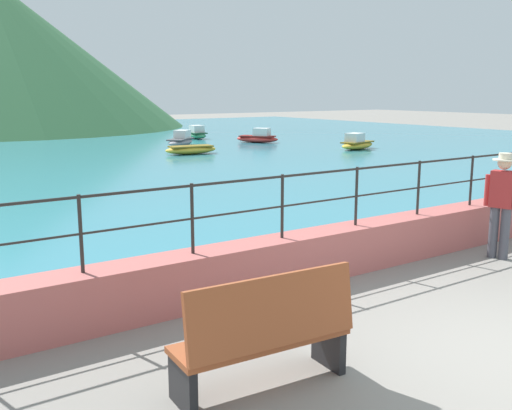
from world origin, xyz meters
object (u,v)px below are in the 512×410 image
bench_main (266,333)px  boat_2 (191,149)px  boat_0 (181,140)px  boat_3 (195,134)px  boat_4 (258,137)px  person_walking (502,200)px  boat_1 (357,143)px

bench_main → boat_2: bench_main is taller
boat_2 → boat_0: bearing=68.8°
bench_main → boat_3: (13.24, 25.63, -0.23)m
boat_0 → boat_4: same height
person_walking → boat_1: (10.73, 14.40, -0.65)m
boat_4 → boat_3: bearing=108.8°
person_walking → boat_2: 17.26m
boat_0 → boat_4: size_ratio=0.96×
boat_3 → boat_4: 4.48m
bench_main → boat_2: size_ratio=0.73×
person_walking → boat_4: 21.93m
bench_main → boat_2: bearing=63.7°
boat_4 → boat_2: bearing=-151.5°
boat_0 → boat_2: bearing=-111.2°
boat_0 → boat_4: 4.26m
boat_4 → boat_0: bearing=171.3°
bench_main → boat_0: bearing=64.6°
bench_main → boat_3: bench_main is taller
boat_1 → boat_0: bearing=133.7°
person_walking → boat_2: (3.33, 16.92, -0.72)m
person_walking → boat_1: bearing=53.3°
boat_3 → boat_1: bearing=-72.1°
boat_1 → boat_4: size_ratio=1.02×
bench_main → person_walking: 5.88m
boat_0 → boat_2: 4.00m
person_walking → boat_3: 25.39m
boat_1 → boat_3: 10.34m
boat_2 → boat_3: boat_3 is taller
person_walking → boat_0: (4.77, 20.64, -0.65)m
person_walking → boat_0: 21.20m
bench_main → boat_1: 22.79m
boat_1 → boat_4: bearing=107.3°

